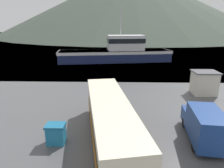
# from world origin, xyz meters

# --- Properties ---
(water_surface) EXTENTS (240.00, 240.00, 0.00)m
(water_surface) POSITION_xyz_m (0.00, 142.21, 0.00)
(water_surface) COLOR slate
(water_surface) RESTS_ON ground
(hill_backdrop) EXTENTS (193.30, 193.30, 46.98)m
(hill_backdrop) POSITION_xyz_m (8.70, 161.77, 23.49)
(hill_backdrop) COLOR #3D473D
(hill_backdrop) RESTS_ON ground
(tour_bus) EXTENTS (4.48, 11.69, 3.06)m
(tour_bus) POSITION_xyz_m (-0.57, 7.15, 1.74)
(tour_bus) COLOR #B26614
(tour_bus) RESTS_ON ground
(delivery_van) EXTENTS (2.49, 5.41, 2.43)m
(delivery_van) POSITION_xyz_m (5.89, 7.60, 1.28)
(delivery_van) COLOR navy
(delivery_van) RESTS_ON ground
(fishing_boat) EXTENTS (24.81, 9.21, 11.74)m
(fishing_boat) POSITION_xyz_m (-0.16, 39.01, 2.04)
(fishing_boat) COLOR #19234C
(fishing_boat) RESTS_ON water_surface
(storage_bin) EXTENTS (1.30, 0.99, 1.42)m
(storage_bin) POSITION_xyz_m (-4.26, 7.01, 0.73)
(storage_bin) COLOR teal
(storage_bin) RESTS_ON ground
(dock_kiosk) EXTENTS (2.77, 2.39, 2.72)m
(dock_kiosk) POSITION_xyz_m (9.99, 17.56, 1.37)
(dock_kiosk) COLOR beige
(dock_kiosk) RESTS_ON ground
(small_boat) EXTENTS (6.13, 2.01, 0.93)m
(small_boat) POSITION_xyz_m (-5.11, 42.62, 0.46)
(small_boat) COLOR #19234C
(small_boat) RESTS_ON water_surface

